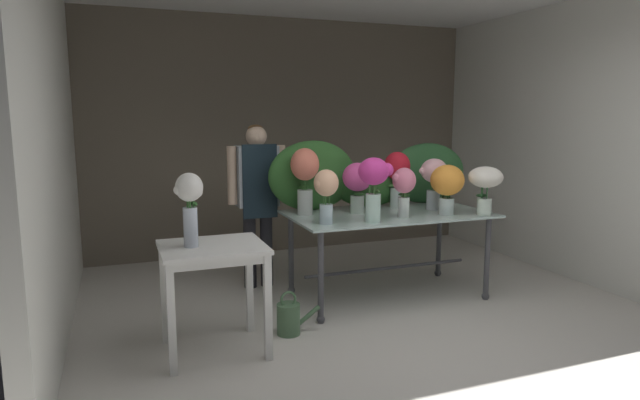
# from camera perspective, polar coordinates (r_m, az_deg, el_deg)

# --- Properties ---
(ground_plane) EXTENTS (8.21, 8.21, 0.00)m
(ground_plane) POSITION_cam_1_polar(r_m,az_deg,el_deg) (5.23, 2.58, -9.73)
(ground_plane) COLOR beige
(wall_back) EXTENTS (4.87, 0.12, 2.81)m
(wall_back) POSITION_cam_1_polar(r_m,az_deg,el_deg) (6.71, -3.66, 6.64)
(wall_back) COLOR #706656
(wall_back) RESTS_ON ground
(wall_left) EXTENTS (0.12, 3.85, 2.81)m
(wall_left) POSITION_cam_1_polar(r_m,az_deg,el_deg) (4.58, -26.60, 4.65)
(wall_left) COLOR silver
(wall_left) RESTS_ON ground
(wall_right) EXTENTS (0.12, 3.85, 2.81)m
(wall_right) POSITION_cam_1_polar(r_m,az_deg,el_deg) (6.33, 23.47, 5.79)
(wall_right) COLOR silver
(wall_right) RESTS_ON ground
(display_table_glass) EXTENTS (1.82, 0.99, 0.80)m
(display_table_glass) POSITION_cam_1_polar(r_m,az_deg,el_deg) (4.99, 7.18, -2.63)
(display_table_glass) COLOR #AEC9C3
(display_table_glass) RESTS_ON ground
(side_table_white) EXTENTS (0.72, 0.62, 0.78)m
(side_table_white) POSITION_cam_1_polar(r_m,az_deg,el_deg) (3.88, -11.21, -6.19)
(side_table_white) COLOR white
(side_table_white) RESTS_ON ground
(florist) EXTENTS (0.57, 0.24, 1.58)m
(florist) POSITION_cam_1_polar(r_m,az_deg,el_deg) (5.23, -6.62, 1.15)
(florist) COLOR #232328
(florist) RESTS_ON ground
(foliage_backdrop) EXTENTS (2.08, 0.30, 0.65)m
(foliage_backdrop) POSITION_cam_1_polar(r_m,az_deg,el_deg) (5.27, 5.55, 2.43)
(foliage_backdrop) COLOR #2D6028
(foliage_backdrop) RESTS_ON display_table_glass
(vase_fuchsia_peonies) EXTENTS (0.31, 0.27, 0.46)m
(vase_fuchsia_peonies) POSITION_cam_1_polar(r_m,az_deg,el_deg) (4.89, 4.03, 1.98)
(vase_fuchsia_peonies) COLOR silver
(vase_fuchsia_peonies) RESTS_ON display_table_glass
(vase_rosy_anemones) EXTENTS (0.22, 0.20, 0.43)m
(vase_rosy_anemones) POSITION_cam_1_polar(r_m,az_deg,el_deg) (4.72, 8.83, 1.43)
(vase_rosy_anemones) COLOR silver
(vase_rosy_anemones) RESTS_ON display_table_glass
(vase_blush_dahlias) EXTENTS (0.27, 0.25, 0.48)m
(vase_blush_dahlias) POSITION_cam_1_polar(r_m,az_deg,el_deg) (5.17, 11.87, 2.34)
(vase_blush_dahlias) COLOR silver
(vase_blush_dahlias) RESTS_ON display_table_glass
(vase_peach_carnations) EXTENTS (0.21, 0.20, 0.45)m
(vase_peach_carnations) POSITION_cam_1_polar(r_m,az_deg,el_deg) (4.39, 0.63, 1.06)
(vase_peach_carnations) COLOR silver
(vase_peach_carnations) RESTS_ON display_table_glass
(vase_ivory_tulips) EXTENTS (0.30, 0.30, 0.43)m
(vase_ivory_tulips) POSITION_cam_1_polar(r_m,az_deg,el_deg) (5.00, 17.01, 1.78)
(vase_ivory_tulips) COLOR silver
(vase_ivory_tulips) RESTS_ON display_table_glass
(vase_sunset_lilies) EXTENTS (0.30, 0.30, 0.45)m
(vase_sunset_lilies) POSITION_cam_1_polar(r_m,az_deg,el_deg) (4.94, 13.25, 1.67)
(vase_sunset_lilies) COLOR silver
(vase_sunset_lilies) RESTS_ON display_table_glass
(vase_magenta_snapdragons) EXTENTS (0.29, 0.25, 0.54)m
(vase_magenta_snapdragons) POSITION_cam_1_polar(r_m,az_deg,el_deg) (4.47, 5.74, 2.00)
(vase_magenta_snapdragons) COLOR silver
(vase_magenta_snapdragons) RESTS_ON display_table_glass
(vase_crimson_hydrangea) EXTENTS (0.25, 0.25, 0.54)m
(vase_crimson_hydrangea) POSITION_cam_1_polar(r_m,az_deg,el_deg) (5.20, 8.10, 2.88)
(vase_crimson_hydrangea) COLOR silver
(vase_crimson_hydrangea) RESTS_ON display_table_glass
(vase_coral_ranunculus) EXTENTS (0.26, 0.26, 0.59)m
(vase_coral_ranunculus) POSITION_cam_1_polar(r_m,az_deg,el_deg) (4.79, -1.61, 2.75)
(vase_coral_ranunculus) COLOR silver
(vase_coral_ranunculus) RESTS_ON display_table_glass
(vase_white_roses_tall) EXTENTS (0.20, 0.19, 0.51)m
(vase_white_roses_tall) POSITION_cam_1_polar(r_m,az_deg,el_deg) (3.77, -13.55, -0.17)
(vase_white_roses_tall) COLOR silver
(vase_white_roses_tall) RESTS_ON side_table_white
(watering_can) EXTENTS (0.35, 0.18, 0.34)m
(watering_can) POSITION_cam_1_polar(r_m,az_deg,el_deg) (4.27, -3.27, -12.31)
(watering_can) COLOR #4C704C
(watering_can) RESTS_ON ground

